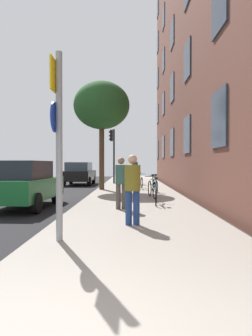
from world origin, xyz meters
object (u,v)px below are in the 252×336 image
Objects in this scene: sign_post at (58,132)px; bicycle_1 at (152,188)px; traffic_light at (113,146)px; car_1 at (79,173)px; bicycle_2 at (155,185)px; bicycle_3 at (140,182)px; pedestrian_2 at (135,169)px; car_0 at (24,184)px; bicycle_0 at (156,193)px; pedestrian_1 at (121,180)px; pedestrian_0 at (133,185)px; tree_near at (102,106)px.

sign_post is 7.69m from bicycle_1.
traffic_light is at bearing 103.18° from bicycle_1.
bicycle_1 is at bearing 72.74° from sign_post.
bicycle_2 is at bearing -55.14° from car_1.
bicycle_3 is at bearing 80.90° from sign_post.
car_0 is at bearing -109.85° from pedestrian_2.
pedestrian_1 is at bearing -133.85° from bicycle_0.
sign_post is 10.04m from bicycle_2.
bicycle_3 is (-0.34, 4.65, -0.02)m from bicycle_1.
car_1 is at bearing 124.86° from bicycle_2.
sign_post is 12.09m from bicycle_3.
bicycle_3 is at bearing 58.67° from car_0.
bicycle_1 is (-0.00, 2.01, 0.01)m from bicycle_0.
bicycle_1 is at bearing -86.25° from pedestrian_2.
pedestrian_0 reaches higher than pedestrian_1.
bicycle_0 is 0.43× the size of car_0.
bicycle_1 is (2.17, -9.27, -2.26)m from traffic_light.
car_1 is (-4.89, 7.02, 0.37)m from bicycle_2.
pedestrian_1 reaches higher than car_1.
pedestrian_1 is at bearing -85.51° from traffic_light.
pedestrian_0 is 0.39× the size of car_1.
pedestrian_2 is at bearing 97.97° from bicycle_2.
car_0 is 0.97× the size of car_1.
car_1 is (-0.02, 11.69, 0.00)m from car_0.
traffic_light is 0.66× the size of tree_near.
bicycle_2 is 6.45m from pedestrian_2.
sign_post is 2.02× the size of bicycle_1.
pedestrian_2 reaches higher than bicycle_2.
bicycle_1 is 8.79m from pedestrian_2.
pedestrian_2 reaches higher than bicycle_0.
bicycle_0 is 6.66m from bicycle_3.
car_0 is (-4.22, -6.93, 0.36)m from bicycle_3.
traffic_light is 0.96× the size of car_0.
sign_post is 2.03× the size of bicycle_0.
car_0 is (-4.55, -2.28, 0.34)m from bicycle_1.
car_0 is at bearing -136.21° from bicycle_2.
tree_near is 8.33m from pedestrian_1.
car_0 and car_1 have the same top height.
bicycle_1 is 0.96× the size of pedestrian_2.
bicycle_3 is 6.39m from car_1.
bicycle_2 is 1.04× the size of pedestrian_1.
car_1 reaches higher than bicycle_2.
bicycle_0 is at bearing 66.69° from sign_post.
tree_near is at bearing 120.88° from bicycle_1.
car_1 is at bearing 90.11° from car_0.
bicycle_1 reaches higher than bicycle_2.
pedestrian_0 is at bearing -84.98° from traffic_light.
pedestrian_2 reaches higher than pedestrian_1.
traffic_light is 7.67m from bicycle_2.
pedestrian_1 is at bearing 75.17° from sign_post.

